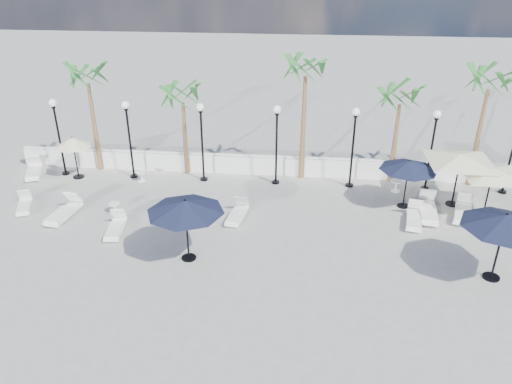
# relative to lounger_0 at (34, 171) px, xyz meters

# --- Properties ---
(ground) EXTENTS (100.00, 100.00, 0.00)m
(ground) POSITION_rel_lounger_0_xyz_m (12.01, -6.22, -0.25)
(ground) COLOR gray
(ground) RESTS_ON ground
(balustrade) EXTENTS (26.00, 0.30, 1.01)m
(balustrade) POSITION_rel_lounger_0_xyz_m (12.01, 1.28, 0.22)
(balustrade) COLOR silver
(balustrade) RESTS_ON ground
(lamppost_0) EXTENTS (0.36, 0.36, 3.84)m
(lamppost_0) POSITION_rel_lounger_0_xyz_m (1.51, 0.28, 2.25)
(lamppost_0) COLOR black
(lamppost_0) RESTS_ON ground
(lamppost_1) EXTENTS (0.36, 0.36, 3.84)m
(lamppost_1) POSITION_rel_lounger_0_xyz_m (5.01, 0.28, 2.25)
(lamppost_1) COLOR black
(lamppost_1) RESTS_ON ground
(lamppost_2) EXTENTS (0.36, 0.36, 3.84)m
(lamppost_2) POSITION_rel_lounger_0_xyz_m (8.51, 0.28, 2.25)
(lamppost_2) COLOR black
(lamppost_2) RESTS_ON ground
(lamppost_3) EXTENTS (0.36, 0.36, 3.84)m
(lamppost_3) POSITION_rel_lounger_0_xyz_m (12.01, 0.28, 2.25)
(lamppost_3) COLOR black
(lamppost_3) RESTS_ON ground
(lamppost_4) EXTENTS (0.36, 0.36, 3.84)m
(lamppost_4) POSITION_rel_lounger_0_xyz_m (15.51, 0.28, 2.25)
(lamppost_4) COLOR black
(lamppost_4) RESTS_ON ground
(lamppost_5) EXTENTS (0.36, 0.36, 3.84)m
(lamppost_5) POSITION_rel_lounger_0_xyz_m (19.01, 0.28, 2.25)
(lamppost_5) COLOR black
(lamppost_5) RESTS_ON ground
(palm_0) EXTENTS (2.60, 2.60, 5.50)m
(palm_0) POSITION_rel_lounger_0_xyz_m (3.01, 1.08, 4.29)
(palm_0) COLOR brown
(palm_0) RESTS_ON ground
(palm_1) EXTENTS (2.60, 2.60, 4.70)m
(palm_1) POSITION_rel_lounger_0_xyz_m (7.51, 1.08, 3.51)
(palm_1) COLOR brown
(palm_1) RESTS_ON ground
(palm_2) EXTENTS (2.60, 2.60, 6.10)m
(palm_2) POSITION_rel_lounger_0_xyz_m (13.21, 1.08, 4.87)
(palm_2) COLOR brown
(palm_2) RESTS_ON ground
(palm_3) EXTENTS (2.60, 2.60, 4.90)m
(palm_3) POSITION_rel_lounger_0_xyz_m (17.51, 1.08, 3.70)
(palm_3) COLOR brown
(palm_3) RESTS_ON ground
(palm_4) EXTENTS (2.60, 2.60, 5.70)m
(palm_4) POSITION_rel_lounger_0_xyz_m (21.21, 1.08, 4.48)
(palm_4) COLOR brown
(palm_4) RESTS_ON ground
(lounger_0) EXTENTS (1.31, 2.05, 0.73)m
(lounger_0) POSITION_rel_lounger_0_xyz_m (0.00, 0.00, 0.00)
(lounger_0) COLOR white
(lounger_0) RESTS_ON ground
(lounger_1) EXTENTS (1.11, 1.70, 0.61)m
(lounger_1) POSITION_rel_lounger_0_xyz_m (1.33, -3.41, -0.04)
(lounger_1) COLOR white
(lounger_1) RESTS_ON ground
(lounger_2) EXTENTS (0.92, 2.11, 0.76)m
(lounger_2) POSITION_rel_lounger_0_xyz_m (3.37, -3.92, 0.01)
(lounger_2) COLOR white
(lounger_2) RESTS_ON ground
(lounger_3) EXTENTS (0.79, 1.84, 0.67)m
(lounger_3) POSITION_rel_lounger_0_xyz_m (5.94, -4.88, -0.02)
(lounger_3) COLOR white
(lounger_3) RESTS_ON ground
(lounger_4) EXTENTS (0.84, 1.85, 0.67)m
(lounger_4) POSITION_rel_lounger_0_xyz_m (10.62, -3.32, -0.02)
(lounger_4) COLOR white
(lounger_4) RESTS_ON ground
(lounger_5) EXTENTS (1.22, 2.10, 0.75)m
(lounger_5) POSITION_rel_lounger_0_xyz_m (20.04, -2.25, 0.01)
(lounger_5) COLOR white
(lounger_5) RESTS_ON ground
(lounger_6) EXTENTS (0.96, 1.95, 0.70)m
(lounger_6) POSITION_rel_lounger_0_xyz_m (17.91, -2.97, -0.01)
(lounger_6) COLOR white
(lounger_6) RESTS_ON ground
(lounger_7) EXTENTS (0.96, 2.24, 0.81)m
(lounger_7) POSITION_rel_lounger_0_xyz_m (18.59, -2.30, 0.03)
(lounger_7) COLOR white
(lounger_7) RESTS_ON ground
(side_table_0) EXTENTS (0.48, 0.48, 0.47)m
(side_table_0) POSITION_rel_lounger_0_xyz_m (5.52, -0.12, 0.04)
(side_table_0) COLOR white
(side_table_0) RESTS_ON ground
(side_table_1) EXTENTS (0.48, 0.48, 0.46)m
(side_table_1) POSITION_rel_lounger_0_xyz_m (5.36, -3.35, 0.03)
(side_table_1) COLOR white
(side_table_1) RESTS_ON ground
(side_table_2) EXTENTS (0.54, 0.54, 0.52)m
(side_table_2) POSITION_rel_lounger_0_xyz_m (17.62, -0.02, 0.07)
(side_table_2) COLOR white
(side_table_2) RESTS_ON ground
(parasol_navy_left) EXTENTS (2.77, 2.77, 2.45)m
(parasol_navy_left) POSITION_rel_lounger_0_xyz_m (9.25, -6.43, 1.91)
(parasol_navy_left) COLOR black
(parasol_navy_left) RESTS_ON ground
(parasol_navy_mid) EXTENTS (2.48, 2.48, 2.22)m
(parasol_navy_mid) POSITION_rel_lounger_0_xyz_m (17.71, -1.55, 1.71)
(parasol_navy_mid) COLOR black
(parasol_navy_mid) RESTS_ON ground
(parasol_navy_right) EXTENTS (2.86, 2.86, 2.57)m
(parasol_navy_right) POSITION_rel_lounger_0_xyz_m (19.89, -6.57, 2.01)
(parasol_navy_right) COLOR black
(parasol_navy_right) RESTS_ON ground
(parasol_cream_sq_a) EXTENTS (5.27, 5.27, 2.59)m
(parasol_cream_sq_a) POSITION_rel_lounger_0_xyz_m (19.88, -1.17, 2.15)
(parasol_cream_sq_a) COLOR black
(parasol_cream_sq_a) RESTS_ON ground
(parasol_cream_sq_b) EXTENTS (4.57, 4.57, 2.29)m
(parasol_cream_sq_b) POSITION_rel_lounger_0_xyz_m (21.03, -1.88, 1.87)
(parasol_cream_sq_b) COLOR black
(parasol_cream_sq_b) RESTS_ON ground
(parasol_cream_small) EXTENTS (1.73, 1.73, 2.12)m
(parasol_cream_small) POSITION_rel_lounger_0_xyz_m (2.30, -0.02, 1.57)
(parasol_cream_small) COLOR black
(parasol_cream_small) RESTS_ON ground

